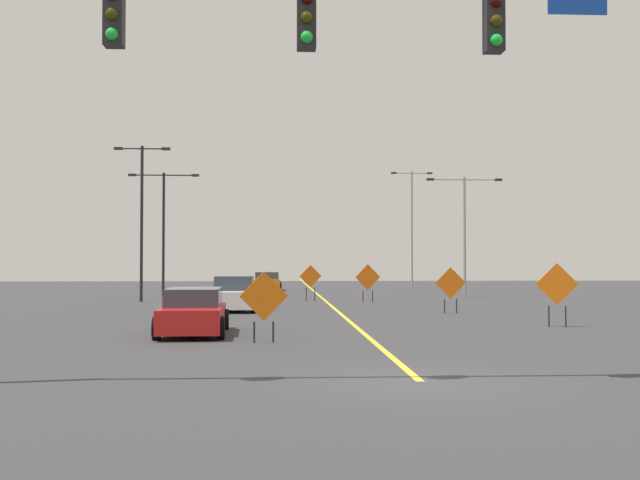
% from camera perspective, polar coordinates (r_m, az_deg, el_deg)
% --- Properties ---
extents(ground, '(141.93, 141.93, 0.00)m').
position_cam_1_polar(ground, '(13.87, 7.54, -10.48)').
color(ground, '#38383A').
extents(road_centre_stripe, '(0.16, 78.85, 0.01)m').
position_cam_1_polar(road_centre_stripe, '(53.00, -0.34, -3.95)').
color(road_centre_stripe, yellow).
rests_on(road_centre_stripe, ground).
extents(traffic_signal_assembly, '(13.71, 0.44, 7.49)m').
position_cam_1_polar(traffic_signal_assembly, '(14.03, -9.27, 13.64)').
color(traffic_signal_assembly, gray).
rests_on(traffic_signal_assembly, ground).
extents(street_lamp_mid_left, '(2.98, 0.24, 8.37)m').
position_cam_1_polar(street_lamp_mid_left, '(41.89, -13.22, 2.18)').
color(street_lamp_mid_left, black).
rests_on(street_lamp_mid_left, ground).
extents(street_lamp_near_right, '(4.22, 0.24, 7.50)m').
position_cam_1_polar(street_lamp_near_right, '(46.61, -11.65, 1.35)').
color(street_lamp_near_right, black).
rests_on(street_lamp_near_right, ground).
extents(street_lamp_near_left, '(3.46, 0.24, 9.69)m').
position_cam_1_polar(street_lamp_near_left, '(63.77, 6.90, 1.50)').
color(street_lamp_near_left, gray).
rests_on(street_lamp_near_left, ground).
extents(street_lamp_far_right, '(4.70, 0.24, 7.36)m').
position_cam_1_polar(street_lamp_far_right, '(47.69, 10.78, 1.23)').
color(street_lamp_far_right, gray).
rests_on(street_lamp_far_right, ground).
extents(construction_sign_left_shoulder, '(1.21, 0.25, 1.96)m').
position_cam_1_polar(construction_sign_left_shoulder, '(41.55, -0.72, -2.87)').
color(construction_sign_left_shoulder, orange).
rests_on(construction_sign_left_shoulder, ground).
extents(construction_sign_median_near, '(1.29, 0.31, 1.88)m').
position_cam_1_polar(construction_sign_median_near, '(20.19, -4.23, -4.41)').
color(construction_sign_median_near, orange).
rests_on(construction_sign_median_near, ground).
extents(construction_sign_right_shoulder, '(1.31, 0.13, 1.91)m').
position_cam_1_polar(construction_sign_right_shoulder, '(32.07, 9.75, -3.32)').
color(construction_sign_right_shoulder, orange).
rests_on(construction_sign_right_shoulder, ground).
extents(construction_sign_median_far, '(1.37, 0.25, 2.10)m').
position_cam_1_polar(construction_sign_median_far, '(26.15, 17.34, -3.36)').
color(construction_sign_median_far, orange).
rests_on(construction_sign_median_far, ground).
extents(construction_sign_right_lane, '(1.35, 0.36, 2.02)m').
position_cam_1_polar(construction_sign_right_lane, '(40.21, 3.60, -2.90)').
color(construction_sign_right_lane, orange).
rests_on(construction_sign_right_lane, ground).
extents(car_white_passing, '(2.02, 4.35, 1.51)m').
position_cam_1_polar(car_white_passing, '(33.46, -6.45, -4.10)').
color(car_white_passing, white).
rests_on(car_white_passing, ground).
extents(car_red_near, '(2.08, 4.56, 1.35)m').
position_cam_1_polar(car_red_near, '(22.83, -9.45, -5.34)').
color(car_red_near, red).
rests_on(car_red_near, ground).
extents(car_orange_mid, '(2.18, 4.36, 1.37)m').
position_cam_1_polar(car_orange_mid, '(57.12, -4.00, -3.12)').
color(car_orange_mid, orange).
rests_on(car_orange_mid, ground).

